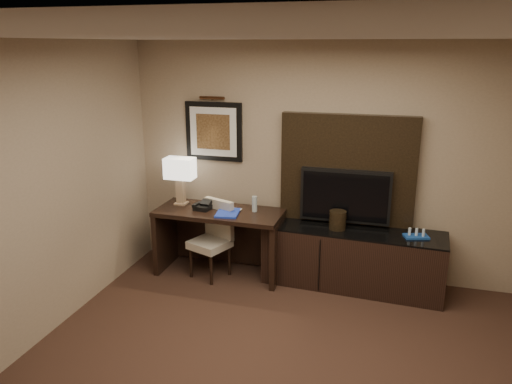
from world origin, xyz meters
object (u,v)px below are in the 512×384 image
(credenza, at_px, (352,258))
(table_lamp, at_px, (180,182))
(desk_chair, at_px, (210,243))
(minibar_tray, at_px, (416,233))
(water_bottle, at_px, (255,204))
(ice_bucket, at_px, (338,220))
(desk_phone, at_px, (203,206))
(desk, at_px, (220,242))
(tv, at_px, (345,196))

(credenza, distance_m, table_lamp, 2.20)
(desk_chair, xyz_separation_m, minibar_tray, (2.29, 0.15, 0.31))
(water_bottle, xyz_separation_m, minibar_tray, (1.80, -0.04, -0.15))
(desk_chair, distance_m, ice_bucket, 1.51)
(credenza, xyz_separation_m, water_bottle, (-1.14, -0.01, 0.54))
(water_bottle, distance_m, ice_bucket, 0.97)
(desk_phone, bearing_deg, ice_bucket, 11.57)
(minibar_tray, bearing_deg, water_bottle, 178.57)
(credenza, bearing_deg, desk_chair, -169.62)
(minibar_tray, bearing_deg, table_lamp, 178.47)
(water_bottle, bearing_deg, desk, -168.91)
(ice_bucket, xyz_separation_m, minibar_tray, (0.84, -0.02, -0.06))
(tv, relative_size, minibar_tray, 3.96)
(desk_chair, xyz_separation_m, desk_phone, (-0.11, 0.10, 0.42))
(table_lamp, xyz_separation_m, desk_phone, (0.33, -0.13, -0.23))
(desk_phone, relative_size, minibar_tray, 0.71)
(tv, distance_m, ice_bucket, 0.29)
(desk_chair, distance_m, water_bottle, 0.70)
(desk_phone, bearing_deg, tv, 17.34)
(desk, bearing_deg, desk_phone, -172.64)
(desk, xyz_separation_m, table_lamp, (-0.53, 0.11, 0.68))
(table_lamp, distance_m, ice_bucket, 1.91)
(desk_phone, bearing_deg, water_bottle, 18.22)
(desk_phone, bearing_deg, table_lamp, 167.21)
(table_lamp, distance_m, water_bottle, 0.95)
(credenza, height_order, tv, tv)
(tv, relative_size, desk_chair, 1.20)
(tv, bearing_deg, ice_bucket, -107.72)
(desk, relative_size, tv, 1.48)
(desk_chair, bearing_deg, desk_phone, 160.79)
(desk, distance_m, desk_phone, 0.48)
(desk, height_order, minibar_tray, desk)
(desk_phone, xyz_separation_m, water_bottle, (0.60, 0.10, 0.05))
(credenza, distance_m, water_bottle, 1.26)
(desk, distance_m, desk_chair, 0.15)
(credenza, bearing_deg, water_bottle, -176.43)
(desk_chair, distance_m, desk_phone, 0.45)
(tv, xyz_separation_m, minibar_tray, (0.78, -0.19, -0.29))
(table_lamp, bearing_deg, desk_chair, -27.06)
(ice_bucket, bearing_deg, tv, 72.28)
(ice_bucket, bearing_deg, minibar_tray, -1.61)
(minibar_tray, bearing_deg, desk_chair, -176.18)
(tv, xyz_separation_m, table_lamp, (-1.95, -0.12, 0.05))
(desk_phone, distance_m, water_bottle, 0.61)
(desk, distance_m, tv, 1.57)
(water_bottle, bearing_deg, desk_chair, -157.99)
(desk, relative_size, table_lamp, 2.64)
(desk, relative_size, water_bottle, 8.14)
(desk_phone, xyz_separation_m, minibar_tray, (2.40, 0.06, -0.11))
(tv, distance_m, desk_phone, 1.64)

